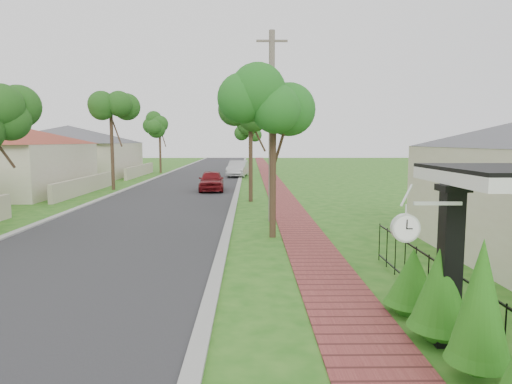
% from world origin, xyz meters
% --- Properties ---
extents(ground, '(160.00, 160.00, 0.00)m').
position_xyz_m(ground, '(0.00, 0.00, 0.00)').
color(ground, '#236117').
rests_on(ground, ground).
extents(road, '(7.00, 120.00, 0.02)m').
position_xyz_m(road, '(-3.00, 20.00, 0.00)').
color(road, '#28282B').
rests_on(road, ground).
extents(kerb_right, '(0.30, 120.00, 0.10)m').
position_xyz_m(kerb_right, '(0.65, 20.00, 0.00)').
color(kerb_right, '#9E9E99').
rests_on(kerb_right, ground).
extents(kerb_left, '(0.30, 120.00, 0.10)m').
position_xyz_m(kerb_left, '(-6.65, 20.00, 0.00)').
color(kerb_left, '#9E9E99').
rests_on(kerb_left, ground).
extents(sidewalk, '(1.50, 120.00, 0.03)m').
position_xyz_m(sidewalk, '(3.25, 20.00, 0.00)').
color(sidewalk, brown).
rests_on(sidewalk, ground).
extents(porch_post, '(0.48, 0.48, 2.52)m').
position_xyz_m(porch_post, '(4.55, -1.00, 1.12)').
color(porch_post, black).
rests_on(porch_post, ground).
extents(picket_fence, '(0.03, 8.02, 1.00)m').
position_xyz_m(picket_fence, '(4.90, -0.00, 0.53)').
color(picket_fence, black).
rests_on(picket_fence, ground).
extents(street_trees, '(10.70, 37.65, 5.89)m').
position_xyz_m(street_trees, '(-2.87, 26.84, 4.54)').
color(street_trees, '#382619').
rests_on(street_trees, ground).
extents(hedge_row, '(0.90, 4.58, 2.07)m').
position_xyz_m(hedge_row, '(4.45, -1.59, 0.80)').
color(hedge_row, '#195B12').
rests_on(hedge_row, ground).
extents(far_house_grey, '(15.56, 15.56, 4.60)m').
position_xyz_m(far_house_grey, '(-14.97, 34.00, 2.34)').
color(far_house_grey, beige).
rests_on(far_house_grey, ground).
extents(parked_car_red, '(1.74, 3.90, 1.30)m').
position_xyz_m(parked_car_red, '(-1.00, 21.17, 0.65)').
color(parked_car_red, maroon).
rests_on(parked_car_red, ground).
extents(parked_car_white, '(2.02, 4.47, 1.42)m').
position_xyz_m(parked_car_white, '(0.40, 32.89, 0.71)').
color(parked_car_white, '#BCBCBE').
rests_on(parked_car_white, ground).
extents(near_tree, '(2.08, 2.08, 5.33)m').
position_xyz_m(near_tree, '(2.20, 7.00, 4.24)').
color(near_tree, '#382619').
rests_on(near_tree, ground).
extents(utility_pole, '(1.20, 0.24, 7.37)m').
position_xyz_m(utility_pole, '(2.30, 10.00, 3.75)').
color(utility_pole, '#716458').
rests_on(utility_pole, ground).
extents(station_clock, '(1.01, 0.13, 0.59)m').
position_xyz_m(station_clock, '(3.73, -1.40, 1.95)').
color(station_clock, silver).
rests_on(station_clock, ground).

